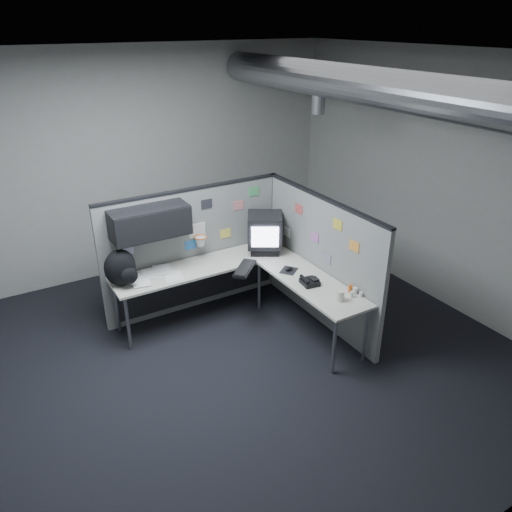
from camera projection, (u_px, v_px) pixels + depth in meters
room at (297, 168)px, 5.12m from camera, size 5.62×5.62×3.22m
partition_back at (183, 241)px, 6.18m from camera, size 2.44×0.42×1.63m
partition_right at (320, 260)px, 6.09m from camera, size 0.07×2.23×1.63m
desk at (233, 277)px, 6.11m from camera, size 2.31×2.11×0.73m
monitor at (265, 232)px, 6.44m from camera, size 0.60×0.60×0.50m
keyboard at (245, 269)px, 6.03m from camera, size 0.46×0.46×0.04m
mouse at (289, 270)px, 6.01m from camera, size 0.28×0.27×0.05m
phone at (309, 282)px, 5.70m from camera, size 0.21×0.22×0.09m
bottles at (354, 291)px, 5.49m from camera, size 0.14×0.19×0.09m
cup at (340, 296)px, 5.36m from camera, size 0.10×0.10×0.12m
papers at (152, 276)px, 5.88m from camera, size 0.72×0.53×0.01m
backpack at (121, 268)px, 5.60m from camera, size 0.37×0.33×0.44m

